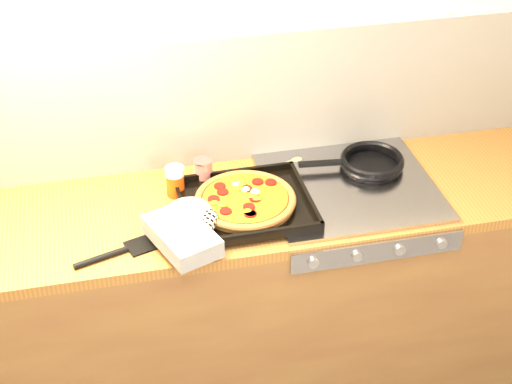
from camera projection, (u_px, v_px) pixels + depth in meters
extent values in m
plane|color=beige|center=(209.00, 76.00, 2.78)|extent=(3.20, 0.00, 3.20)
cube|color=white|center=(210.00, 103.00, 2.83)|extent=(3.20, 0.02, 0.50)
cube|color=brown|center=(229.00, 304.00, 3.01)|extent=(3.20, 0.60, 0.86)
cube|color=#93592D|center=(227.00, 209.00, 2.75)|extent=(3.20, 0.60, 0.04)
cube|color=#9C9CA1|center=(377.00, 250.00, 2.61)|extent=(0.60, 0.03, 0.08)
cylinder|color=#A5A5AA|center=(313.00, 262.00, 2.56)|extent=(0.04, 0.02, 0.04)
cylinder|color=#A5A5AA|center=(357.00, 256.00, 2.58)|extent=(0.04, 0.02, 0.04)
cylinder|color=#A5A5AA|center=(400.00, 250.00, 2.61)|extent=(0.04, 0.02, 0.04)
cylinder|color=#A5A5AA|center=(442.00, 243.00, 2.64)|extent=(0.04, 0.02, 0.04)
cube|color=#9C9CA1|center=(349.00, 187.00, 2.82)|extent=(0.60, 0.56, 0.02)
cube|color=black|center=(245.00, 206.00, 2.69)|extent=(0.45, 0.40, 0.01)
cube|color=black|center=(234.00, 173.00, 2.83)|extent=(0.45, 0.02, 0.02)
cube|color=black|center=(258.00, 234.00, 2.53)|extent=(0.45, 0.02, 0.02)
cube|color=black|center=(306.00, 193.00, 2.72)|extent=(0.02, 0.39, 0.02)
cube|color=black|center=(183.00, 211.00, 2.64)|extent=(0.02, 0.39, 0.02)
cylinder|color=#AB6C31|center=(245.00, 202.00, 2.68)|extent=(0.34, 0.34, 0.02)
torus|color=#AB6C31|center=(245.00, 199.00, 2.68)|extent=(0.35, 0.35, 0.03)
cylinder|color=#CE6719|center=(245.00, 199.00, 2.68)|extent=(0.30, 0.30, 0.01)
cylinder|color=maroon|center=(255.00, 199.00, 2.66)|extent=(0.04, 0.04, 0.01)
cylinder|color=maroon|center=(220.00, 186.00, 2.73)|extent=(0.04, 0.04, 0.01)
cylinder|color=maroon|center=(250.00, 214.00, 2.59)|extent=(0.04, 0.04, 0.01)
cylinder|color=maroon|center=(214.00, 199.00, 2.66)|extent=(0.04, 0.04, 0.01)
cylinder|color=maroon|center=(258.00, 182.00, 2.75)|extent=(0.04, 0.04, 0.01)
cylinder|color=maroon|center=(246.00, 189.00, 2.71)|extent=(0.04, 0.04, 0.01)
cylinder|color=maroon|center=(226.00, 211.00, 2.60)|extent=(0.04, 0.04, 0.01)
cylinder|color=maroon|center=(271.00, 182.00, 2.74)|extent=(0.04, 0.04, 0.01)
cylinder|color=maroon|center=(251.00, 213.00, 2.59)|extent=(0.04, 0.04, 0.01)
cylinder|color=maroon|center=(249.00, 207.00, 2.62)|extent=(0.04, 0.04, 0.01)
cylinder|color=maroon|center=(223.00, 192.00, 2.70)|extent=(0.04, 0.04, 0.01)
ellipsoid|color=orange|center=(222.00, 203.00, 2.64)|extent=(0.04, 0.02, 0.01)
ellipsoid|color=orange|center=(214.00, 203.00, 2.64)|extent=(0.04, 0.02, 0.01)
ellipsoid|color=orange|center=(239.00, 189.00, 2.71)|extent=(0.04, 0.02, 0.01)
ellipsoid|color=orange|center=(235.00, 182.00, 2.74)|extent=(0.04, 0.02, 0.01)
ellipsoid|color=orange|center=(247.00, 211.00, 2.60)|extent=(0.04, 0.02, 0.01)
ellipsoid|color=orange|center=(257.00, 199.00, 2.66)|extent=(0.04, 0.02, 0.01)
ellipsoid|color=orange|center=(253.00, 196.00, 2.67)|extent=(0.04, 0.02, 0.01)
ellipsoid|color=orange|center=(224.00, 205.00, 2.63)|extent=(0.04, 0.02, 0.01)
ellipsoid|color=orange|center=(242.00, 184.00, 2.73)|extent=(0.04, 0.02, 0.01)
ellipsoid|color=silver|center=(237.00, 183.00, 2.74)|extent=(0.03, 0.03, 0.01)
ellipsoid|color=silver|center=(246.00, 189.00, 2.71)|extent=(0.03, 0.03, 0.01)
ellipsoid|color=silver|center=(255.00, 191.00, 2.70)|extent=(0.03, 0.03, 0.01)
cube|color=black|center=(182.00, 236.00, 2.49)|extent=(0.24, 0.31, 0.06)
ellipsoid|color=black|center=(189.00, 212.00, 2.60)|extent=(0.16, 0.16, 0.06)
cylinder|color=black|center=(206.00, 226.00, 2.54)|extent=(0.10, 0.13, 0.06)
cylinder|color=black|center=(372.00, 166.00, 2.91)|extent=(0.24, 0.24, 0.01)
torus|color=black|center=(372.00, 161.00, 2.90)|extent=(0.26, 0.26, 0.02)
cube|color=black|center=(322.00, 163.00, 2.88)|extent=(0.17, 0.04, 0.02)
cylinder|color=#AF100E|center=(203.00, 172.00, 2.82)|extent=(0.08, 0.08, 0.09)
cylinder|color=#B2B2B7|center=(203.00, 161.00, 2.80)|extent=(0.08, 0.08, 0.01)
cylinder|color=#B2B2B7|center=(204.00, 182.00, 2.85)|extent=(0.08, 0.08, 0.01)
cylinder|color=#E94A0D|center=(175.00, 185.00, 2.77)|extent=(0.07, 0.07, 0.08)
cylinder|color=silver|center=(175.00, 171.00, 2.73)|extent=(0.07, 0.07, 0.03)
cylinder|color=#B77B4D|center=(266.00, 171.00, 2.90)|extent=(0.25, 0.11, 0.02)
ellipsoid|color=#B77B4D|center=(297.00, 160.00, 2.96)|extent=(0.07, 0.05, 0.02)
cube|color=black|center=(142.00, 245.00, 2.55)|extent=(0.12, 0.11, 0.01)
cylinder|color=black|center=(101.00, 258.00, 2.48)|extent=(0.18, 0.07, 0.02)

